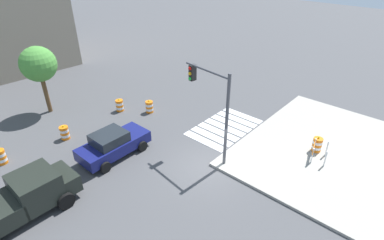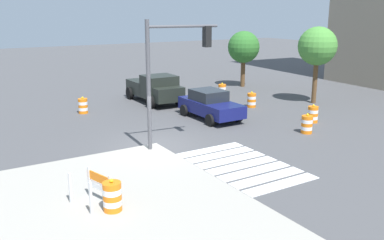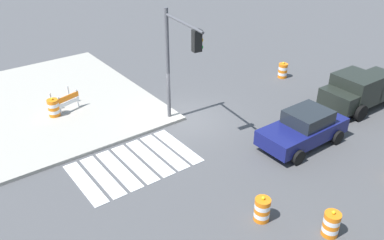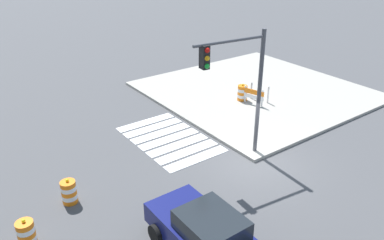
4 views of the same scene
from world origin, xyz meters
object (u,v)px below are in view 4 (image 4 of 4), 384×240
object	(u,v)px
construction_barricade	(255,94)
traffic_light_pole	(238,76)
sports_car	(207,235)
traffic_barrel_on_sidewalk	(242,93)
traffic_barrel_far_curb	(69,192)
traffic_barrel_near_corner	(26,234)

from	to	relation	value
construction_barricade	traffic_light_pole	distance (m)	6.95
sports_car	construction_barricade	xyz separation A→B (m)	(7.47, -9.34, -0.09)
traffic_barrel_on_sidewalk	construction_barricade	distance (m)	0.83
traffic_barrel_far_curb	traffic_barrel_on_sidewalk	distance (m)	12.00
traffic_barrel_on_sidewalk	traffic_light_pole	world-z (taller)	traffic_light_pole
traffic_barrel_near_corner	traffic_light_pole	world-z (taller)	traffic_light_pole
sports_car	construction_barricade	size ratio (longest dim) A/B	3.07
traffic_barrel_on_sidewalk	construction_barricade	bearing A→B (deg)	-163.55
traffic_barrel_far_curb	traffic_light_pole	size ratio (longest dim) A/B	0.19
traffic_barrel_near_corner	traffic_barrel_on_sidewalk	size ratio (longest dim) A/B	1.00
traffic_barrel_on_sidewalk	sports_car	bearing A→B (deg)	132.21
traffic_barrel_near_corner	traffic_light_pole	size ratio (longest dim) A/B	0.19
traffic_barrel_on_sidewalk	traffic_light_pole	size ratio (longest dim) A/B	0.19
traffic_barrel_on_sidewalk	traffic_light_pole	bearing A→B (deg)	134.26
construction_barricade	traffic_light_pole	xyz separation A→B (m)	(-3.75, 4.90, 3.19)
sports_car	construction_barricade	world-z (taller)	sports_car
traffic_barrel_on_sidewalk	construction_barricade	xyz separation A→B (m)	(-0.79, -0.23, 0.12)
sports_car	traffic_barrel_on_sidewalk	world-z (taller)	sports_car
construction_barricade	traffic_light_pole	bearing A→B (deg)	127.46
construction_barricade	traffic_barrel_far_curb	bearing A→B (deg)	101.54
traffic_barrel_far_curb	traffic_barrel_near_corner	bearing A→B (deg)	125.47
sports_car	traffic_barrel_on_sidewalk	bearing A→B (deg)	-47.79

